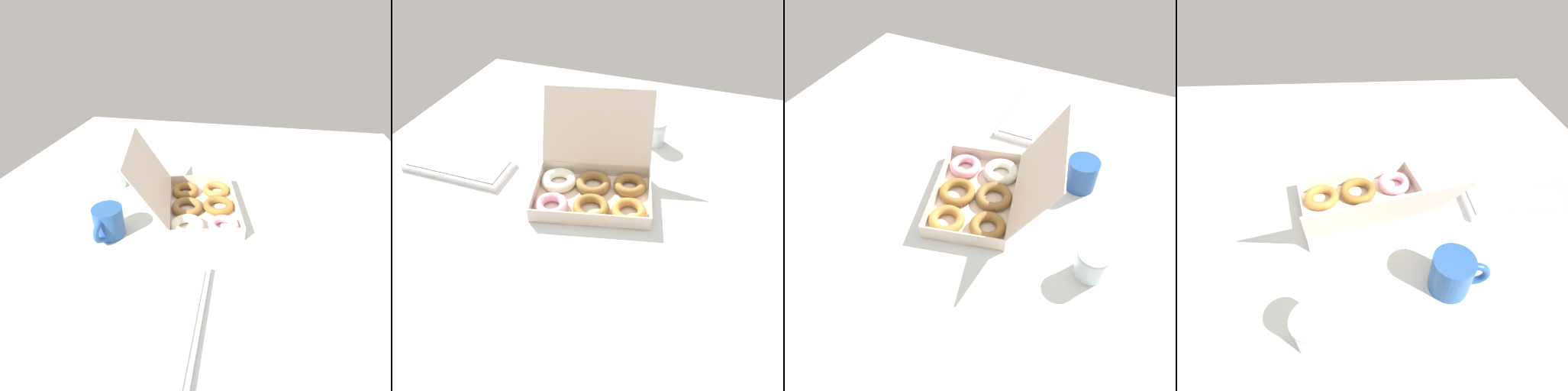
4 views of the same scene
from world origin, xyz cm
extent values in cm
cube|color=silver|center=(0.00, 0.00, -1.00)|extent=(180.00, 180.00, 2.00)
cube|color=beige|center=(-5.58, 0.74, 0.20)|extent=(39.89, 31.41, 0.40)
cube|color=beige|center=(-22.54, -3.35, 2.70)|extent=(5.97, 23.23, 4.60)
cube|color=beige|center=(11.38, 4.83, 2.70)|extent=(5.97, 23.23, 4.60)
cube|color=beige|center=(-2.84, -10.63, 2.70)|extent=(33.63, 8.48, 4.60)
cube|color=beige|center=(-8.32, 12.12, 2.70)|extent=(33.63, 8.48, 4.60)
cube|color=beige|center=(-9.77, 18.14, 15.28)|extent=(37.21, 20.27, 20.76)
torus|color=#F09EBC|center=(-15.58, -7.69, 1.83)|extent=(12.04, 12.04, 2.71)
torus|color=olive|center=(-4.20, -4.71, 1.83)|extent=(15.03, 15.03, 2.59)
torus|color=#B77A39|center=(6.77, -2.42, 1.83)|extent=(14.65, 14.65, 2.62)
torus|color=white|center=(-18.00, 3.87, 1.83)|extent=(14.39, 14.39, 2.97)
torus|color=olive|center=(-7.12, 6.15, 1.83)|extent=(14.79, 14.79, 2.73)
torus|color=olive|center=(4.06, 9.13, 1.83)|extent=(14.18, 14.18, 2.77)
cube|color=white|center=(-53.68, 1.10, 0.90)|extent=(36.06, 15.66, 1.80)
cube|color=#9A9799|center=(-53.68, 1.10, 2.00)|extent=(33.16, 13.18, 0.40)
cylinder|color=#244F90|center=(-24.40, 27.86, 5.04)|extent=(9.48, 9.48, 10.08)
torus|color=#244F90|center=(-29.47, 28.19, 5.04)|extent=(7.45, 2.18, 7.35)
cylinder|color=black|center=(-24.40, 27.86, 8.27)|extent=(8.35, 8.35, 0.60)
cylinder|color=silver|center=(5.61, 38.32, 3.95)|extent=(7.82, 7.82, 7.89)
cylinder|color=#B2B2B7|center=(5.61, 38.32, 8.39)|extent=(8.21, 8.21, 1.00)
cube|color=white|center=(12.67, -25.12, 0.07)|extent=(15.40, 14.48, 0.15)
camera|label=1|loc=(-95.60, -13.08, 62.87)|focal=28.00mm
camera|label=2|loc=(22.33, -82.73, 78.60)|focal=35.00mm
camera|label=3|loc=(64.91, 35.42, 85.73)|focal=35.00mm
camera|label=4|loc=(-4.51, 64.71, 64.51)|focal=28.00mm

